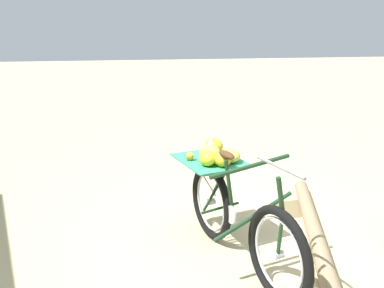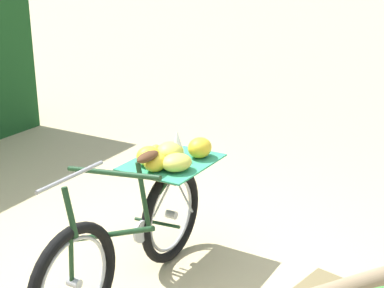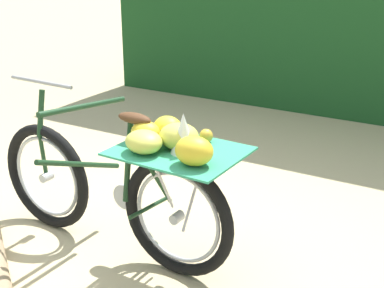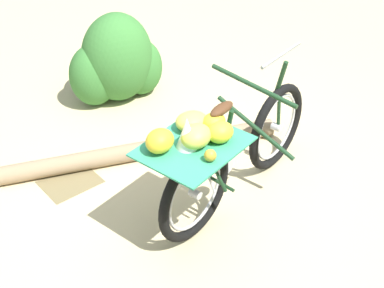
% 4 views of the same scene
% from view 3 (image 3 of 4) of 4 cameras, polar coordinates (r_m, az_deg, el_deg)
% --- Properties ---
extents(ground_plane, '(60.00, 60.00, 0.00)m').
position_cam_3_polar(ground_plane, '(3.33, -7.32, -12.61)').
color(ground_plane, '#C6B284').
extents(bicycle, '(1.80, 0.83, 1.03)m').
position_cam_3_polar(bicycle, '(3.17, -7.38, -3.82)').
color(bicycle, black).
rests_on(bicycle, ground_plane).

